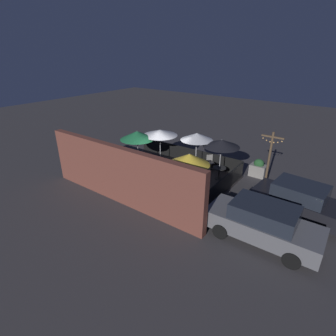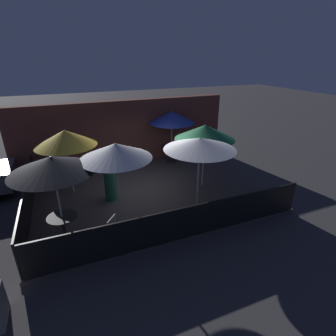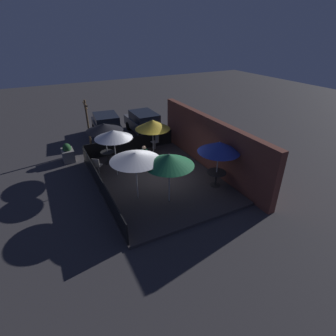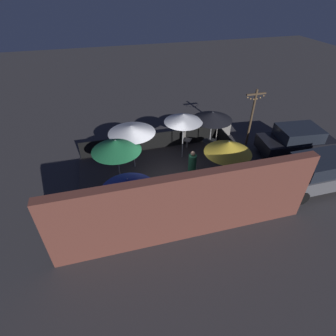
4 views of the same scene
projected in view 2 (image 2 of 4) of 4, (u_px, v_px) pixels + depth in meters
The scene contains 16 objects.
ground_plane at pixel (148, 194), 9.56m from camera, with size 60.00×60.00×0.00m, color #383538.
patio_deck at pixel (148, 192), 9.54m from camera, with size 7.81×5.90×0.12m.
building_wall at pixel (125, 133), 11.69m from camera, with size 9.41×0.36×2.89m.
fence_front at pixel (183, 223), 6.86m from camera, with size 7.61×0.05×0.95m.
fence_side_left at pixel (28, 200), 7.99m from camera, with size 0.05×5.70×0.95m.
patio_umbrella_0 at pixel (52, 164), 6.16m from camera, with size 2.02×2.02×2.36m.
patio_umbrella_1 at pixel (172, 117), 11.31m from camera, with size 1.98×1.98×2.32m.
patio_umbrella_2 at pixel (116, 151), 6.70m from camera, with size 1.88×1.88×2.48m.
patio_umbrella_3 at pixel (200, 144), 7.80m from camera, with size 2.20×2.20×2.28m.
patio_umbrella_4 at pixel (65, 138), 8.63m from camera, with size 2.02×2.02×2.29m.
patio_umbrella_5 at pixel (205, 132), 9.10m from camera, with size 2.12×2.12×2.32m.
dining_table_0 at pixel (63, 221), 6.80m from camera, with size 0.76×0.76×0.71m.
dining_table_1 at pixel (172, 149), 11.89m from camera, with size 0.93×0.93×0.75m.
patio_chair_0 at pixel (42, 177), 9.39m from camera, with size 0.46×0.46×0.94m.
patio_chair_1 at pixel (108, 232), 6.45m from camera, with size 0.56×0.56×0.95m.
patron_0 at pixel (110, 184), 8.71m from camera, with size 0.38×0.38×1.34m.
Camera 2 is at (-2.52, -8.06, 4.65)m, focal length 28.00 mm.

